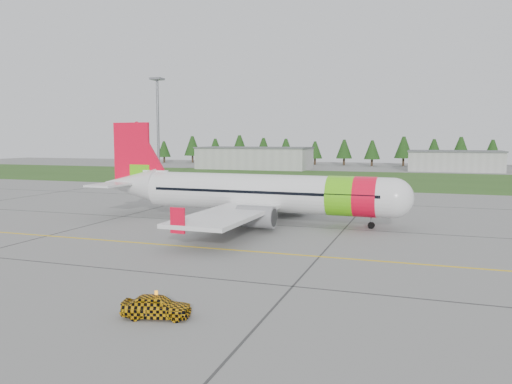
% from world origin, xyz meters
% --- Properties ---
extents(ground, '(320.00, 320.00, 0.00)m').
position_xyz_m(ground, '(0.00, 0.00, 0.00)').
color(ground, gray).
rests_on(ground, ground).
extents(aircraft, '(35.08, 32.23, 10.63)m').
position_xyz_m(aircraft, '(0.58, 21.51, 3.06)').
color(aircraft, white).
rests_on(aircraft, ground).
extents(follow_me_car, '(1.46, 1.61, 3.43)m').
position_xyz_m(follow_me_car, '(4.96, -7.18, 1.71)').
color(follow_me_car, '#F7B40D').
rests_on(follow_me_car, ground).
extents(service_van, '(1.88, 1.82, 4.51)m').
position_xyz_m(service_van, '(-13.88, 54.26, 2.25)').
color(service_van, silver).
rests_on(service_van, ground).
extents(grass_strip, '(320.00, 50.00, 0.03)m').
position_xyz_m(grass_strip, '(0.00, 82.00, 0.01)').
color(grass_strip, '#30561E').
rests_on(grass_strip, ground).
extents(taxi_guideline, '(120.00, 0.25, 0.02)m').
position_xyz_m(taxi_guideline, '(0.00, 8.00, 0.01)').
color(taxi_guideline, gold).
rests_on(taxi_guideline, ground).
extents(hangar_west, '(32.00, 14.00, 6.00)m').
position_xyz_m(hangar_west, '(-30.00, 110.00, 3.00)').
color(hangar_west, '#A8A8A3').
rests_on(hangar_west, ground).
extents(hangar_east, '(24.00, 12.00, 5.20)m').
position_xyz_m(hangar_east, '(25.00, 118.00, 2.60)').
color(hangar_east, '#A8A8A3').
rests_on(hangar_east, ground).
extents(floodlight_mast, '(0.50, 0.50, 20.00)m').
position_xyz_m(floodlight_mast, '(-32.00, 58.00, 10.00)').
color(floodlight_mast, slate).
rests_on(floodlight_mast, ground).
extents(treeline, '(160.00, 8.00, 10.00)m').
position_xyz_m(treeline, '(0.00, 138.00, 5.00)').
color(treeline, '#1C3F14').
rests_on(treeline, ground).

